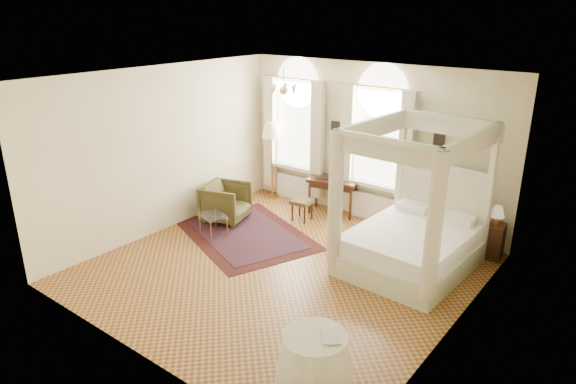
{
  "coord_description": "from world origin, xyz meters",
  "views": [
    {
      "loc": [
        4.97,
        -6.27,
        4.31
      ],
      "look_at": [
        -0.18,
        0.4,
        1.28
      ],
      "focal_mm": 32.0,
      "sensor_mm": 36.0,
      "label": 1
    }
  ],
  "objects_px": {
    "canopy_bed": "(410,238)",
    "nightstand": "(490,240)",
    "writing_desk": "(333,184)",
    "stool": "(302,203)",
    "armchair": "(226,202)",
    "coffee_table": "(213,217)",
    "floor_lamp": "(272,134)",
    "side_table": "(315,360)"
  },
  "relations": [
    {
      "from": "canopy_bed",
      "to": "coffee_table",
      "type": "height_order",
      "value": "canopy_bed"
    },
    {
      "from": "floor_lamp",
      "to": "armchair",
      "type": "bearing_deg",
      "value": -85.77
    },
    {
      "from": "canopy_bed",
      "to": "stool",
      "type": "relative_size",
      "value": 5.46
    },
    {
      "from": "floor_lamp",
      "to": "writing_desk",
      "type": "bearing_deg",
      "value": -0.0
    },
    {
      "from": "nightstand",
      "to": "coffee_table",
      "type": "distance_m",
      "value": 5.27
    },
    {
      "from": "stool",
      "to": "coffee_table",
      "type": "bearing_deg",
      "value": -119.83
    },
    {
      "from": "canopy_bed",
      "to": "nightstand",
      "type": "relative_size",
      "value": 4.01
    },
    {
      "from": "floor_lamp",
      "to": "side_table",
      "type": "distance_m",
      "value": 6.68
    },
    {
      "from": "coffee_table",
      "to": "floor_lamp",
      "type": "relative_size",
      "value": 0.4
    },
    {
      "from": "nightstand",
      "to": "side_table",
      "type": "bearing_deg",
      "value": -97.21
    },
    {
      "from": "canopy_bed",
      "to": "writing_desk",
      "type": "distance_m",
      "value": 2.77
    },
    {
      "from": "writing_desk",
      "to": "floor_lamp",
      "type": "relative_size",
      "value": 0.64
    },
    {
      "from": "armchair",
      "to": "canopy_bed",
      "type": "bearing_deg",
      "value": -101.47
    },
    {
      "from": "stool",
      "to": "nightstand",
      "type": "bearing_deg",
      "value": 11.05
    },
    {
      "from": "writing_desk",
      "to": "floor_lamp",
      "type": "bearing_deg",
      "value": 180.0
    },
    {
      "from": "canopy_bed",
      "to": "nightstand",
      "type": "distance_m",
      "value": 1.66
    },
    {
      "from": "floor_lamp",
      "to": "canopy_bed",
      "type": "bearing_deg",
      "value": -17.52
    },
    {
      "from": "stool",
      "to": "side_table",
      "type": "relative_size",
      "value": 0.48
    },
    {
      "from": "nightstand",
      "to": "armchair",
      "type": "xyz_separation_m",
      "value": [
        -5.02,
        -1.71,
        0.09
      ]
    },
    {
      "from": "writing_desk",
      "to": "stool",
      "type": "bearing_deg",
      "value": -112.97
    },
    {
      "from": "nightstand",
      "to": "canopy_bed",
      "type": "bearing_deg",
      "value": -126.46
    },
    {
      "from": "stool",
      "to": "armchair",
      "type": "relative_size",
      "value": 0.52
    },
    {
      "from": "stool",
      "to": "coffee_table",
      "type": "relative_size",
      "value": 0.64
    },
    {
      "from": "armchair",
      "to": "writing_desk",
      "type": "bearing_deg",
      "value": -60.23
    },
    {
      "from": "nightstand",
      "to": "writing_desk",
      "type": "relative_size",
      "value": 0.54
    },
    {
      "from": "armchair",
      "to": "coffee_table",
      "type": "relative_size",
      "value": 1.23
    },
    {
      "from": "armchair",
      "to": "floor_lamp",
      "type": "relative_size",
      "value": 0.49
    },
    {
      "from": "nightstand",
      "to": "floor_lamp",
      "type": "height_order",
      "value": "floor_lamp"
    },
    {
      "from": "stool",
      "to": "floor_lamp",
      "type": "relative_size",
      "value": 0.26
    },
    {
      "from": "stool",
      "to": "floor_lamp",
      "type": "distance_m",
      "value": 1.98
    },
    {
      "from": "nightstand",
      "to": "armchair",
      "type": "distance_m",
      "value": 5.3
    },
    {
      "from": "writing_desk",
      "to": "stool",
      "type": "distance_m",
      "value": 0.84
    },
    {
      "from": "stool",
      "to": "side_table",
      "type": "bearing_deg",
      "value": -52.11
    },
    {
      "from": "writing_desk",
      "to": "floor_lamp",
      "type": "height_order",
      "value": "floor_lamp"
    },
    {
      "from": "stool",
      "to": "armchair",
      "type": "xyz_separation_m",
      "value": [
        -1.3,
        -0.98,
        0.02
      ]
    },
    {
      "from": "side_table",
      "to": "floor_lamp",
      "type": "bearing_deg",
      "value": 133.82
    },
    {
      "from": "canopy_bed",
      "to": "floor_lamp",
      "type": "bearing_deg",
      "value": 162.48
    },
    {
      "from": "canopy_bed",
      "to": "side_table",
      "type": "height_order",
      "value": "canopy_bed"
    },
    {
      "from": "floor_lamp",
      "to": "side_table",
      "type": "xyz_separation_m",
      "value": [
        4.54,
        -4.73,
        -1.23
      ]
    },
    {
      "from": "writing_desk",
      "to": "side_table",
      "type": "relative_size",
      "value": 1.2
    },
    {
      "from": "canopy_bed",
      "to": "stool",
      "type": "xyz_separation_m",
      "value": [
        -2.75,
        0.59,
        -0.19
      ]
    },
    {
      "from": "nightstand",
      "to": "side_table",
      "type": "relative_size",
      "value": 0.65
    }
  ]
}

